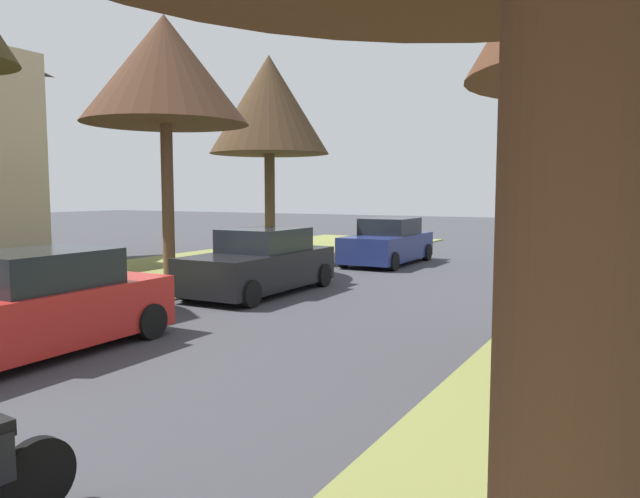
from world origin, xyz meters
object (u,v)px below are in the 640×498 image
Objects in this scene: street_tree_left_far at (269,106)px; parked_sedan_red at (30,308)px; parked_sedan_navy at (388,243)px; parked_sedan_black at (261,264)px; stop_sign_far at (562,206)px; street_tree_left_mid_b at (165,71)px.

street_tree_left_far reaches higher than parked_sedan_red.
street_tree_left_far is at bearing -168.04° from parked_sedan_navy.
parked_sedan_black is at bearing 91.71° from parked_sedan_red.
street_tree_left_far is 1.65× the size of parked_sedan_black.
street_tree_left_far reaches higher than parked_sedan_navy.
stop_sign_far is at bearing 2.43° from parked_sedan_black.
parked_sedan_black and parked_sedan_navy have the same top height.
stop_sign_far is 6.95m from parked_sedan_black.
parked_sedan_black is at bearing -177.57° from stop_sign_far.
parked_sedan_red is at bearing -71.98° from street_tree_left_far.
parked_sedan_black is (-0.19, 6.35, 0.00)m from parked_sedan_red.
parked_sedan_navy is (4.15, 6.27, -5.12)m from street_tree_left_mid_b.
parked_sedan_black is (-6.79, -0.29, -1.47)m from stop_sign_far.
stop_sign_far is 0.67× the size of parked_sedan_black.
street_tree_left_mid_b reaches higher than stop_sign_far.
stop_sign_far is at bearing -2.98° from street_tree_left_mid_b.
parked_sedan_black is at bearing -57.89° from street_tree_left_far.
street_tree_left_mid_b is 1.66× the size of parked_sedan_black.
street_tree_left_mid_b is 1.66× the size of parked_sedan_navy.
parked_sedan_red is at bearing -61.11° from street_tree_left_mid_b.
street_tree_left_mid_b reaches higher than street_tree_left_far.
parked_sedan_navy is (0.19, 13.46, 0.00)m from parked_sedan_red.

